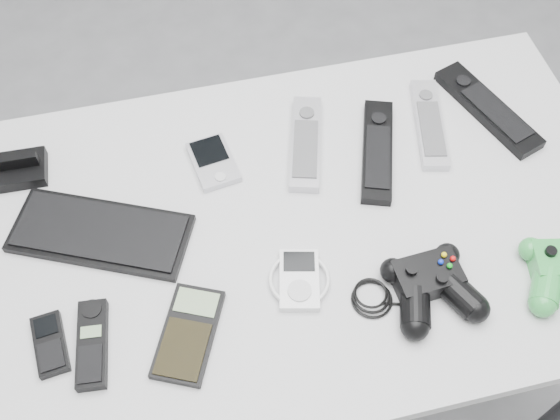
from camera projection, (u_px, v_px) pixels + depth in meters
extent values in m
plane|color=slate|center=(300.00, 367.00, 1.71)|extent=(3.50, 3.50, 0.00)
cube|color=#AEAEB1|center=(319.00, 224.00, 1.12)|extent=(1.08, 0.69, 0.03)
cylinder|color=black|center=(73.00, 241.00, 1.52)|extent=(0.03, 0.03, 0.69)
cylinder|color=black|center=(470.00, 164.00, 1.64)|extent=(0.03, 0.03, 0.69)
cube|color=black|center=(101.00, 233.00, 1.08)|extent=(0.32, 0.23, 0.02)
cube|color=black|center=(19.00, 165.00, 1.14)|extent=(0.09, 0.08, 0.05)
cube|color=#AFAEB5|center=(213.00, 162.00, 1.16)|extent=(0.09, 0.12, 0.02)
cube|color=#AFAEB5|center=(306.00, 142.00, 1.18)|extent=(0.11, 0.21, 0.02)
cube|color=black|center=(377.00, 150.00, 1.17)|extent=(0.12, 0.23, 0.02)
cube|color=black|center=(488.00, 108.00, 1.23)|extent=(0.13, 0.25, 0.02)
cube|color=#B9B7BF|center=(429.00, 123.00, 1.21)|extent=(0.09, 0.21, 0.02)
cube|color=black|center=(50.00, 344.00, 0.97)|extent=(0.06, 0.10, 0.02)
cube|color=black|center=(92.00, 344.00, 0.97)|extent=(0.06, 0.14, 0.02)
cube|color=black|center=(188.00, 334.00, 0.98)|extent=(0.13, 0.17, 0.02)
cube|color=silver|center=(299.00, 279.00, 1.03)|extent=(0.12, 0.12, 0.02)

